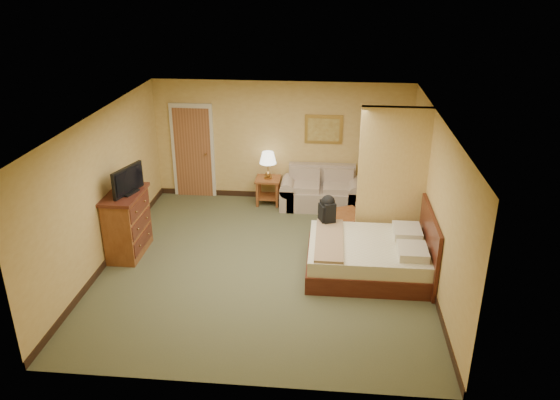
# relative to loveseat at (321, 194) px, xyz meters

# --- Properties ---
(floor) EXTENTS (6.00, 6.00, 0.00)m
(floor) POSITION_rel_loveseat_xyz_m (-0.89, -2.57, -0.28)
(floor) COLOR #4F5134
(floor) RESTS_ON ground
(ceiling) EXTENTS (6.00, 6.00, 0.00)m
(ceiling) POSITION_rel_loveseat_xyz_m (-0.89, -2.57, 2.32)
(ceiling) COLOR white
(ceiling) RESTS_ON back_wall
(back_wall) EXTENTS (5.50, 0.02, 2.60)m
(back_wall) POSITION_rel_loveseat_xyz_m (-0.89, 0.43, 1.02)
(back_wall) COLOR tan
(back_wall) RESTS_ON floor
(left_wall) EXTENTS (0.02, 6.00, 2.60)m
(left_wall) POSITION_rel_loveseat_xyz_m (-3.64, -2.57, 1.02)
(left_wall) COLOR tan
(left_wall) RESTS_ON floor
(right_wall) EXTENTS (0.02, 6.00, 2.60)m
(right_wall) POSITION_rel_loveseat_xyz_m (1.86, -2.57, 1.02)
(right_wall) COLOR tan
(right_wall) RESTS_ON floor
(partition) EXTENTS (1.20, 0.15, 2.60)m
(partition) POSITION_rel_loveseat_xyz_m (1.26, -1.65, 1.02)
(partition) COLOR tan
(partition) RESTS_ON floor
(door) EXTENTS (0.94, 0.16, 2.10)m
(door) POSITION_rel_loveseat_xyz_m (-2.84, 0.39, 0.75)
(door) COLOR beige
(door) RESTS_ON floor
(baseboard) EXTENTS (5.50, 0.02, 0.12)m
(baseboard) POSITION_rel_loveseat_xyz_m (-0.89, 0.42, -0.22)
(baseboard) COLOR black
(baseboard) RESTS_ON floor
(loveseat) EXTENTS (1.73, 0.80, 0.87)m
(loveseat) POSITION_rel_loveseat_xyz_m (0.00, 0.00, 0.00)
(loveseat) COLOR tan
(loveseat) RESTS_ON floor
(side_table) EXTENTS (0.53, 0.53, 0.58)m
(side_table) POSITION_rel_loveseat_xyz_m (-1.15, 0.08, 0.10)
(side_table) COLOR brown
(side_table) RESTS_ON floor
(table_lamp) EXTENTS (0.36, 0.36, 0.59)m
(table_lamp) POSITION_rel_loveseat_xyz_m (-1.15, 0.08, 0.74)
(table_lamp) COLOR #A4783C
(table_lamp) RESTS_ON side_table
(coffee_table) EXTENTS (0.92, 0.92, 0.45)m
(coffee_table) POSITION_rel_loveseat_xyz_m (0.45, -1.35, 0.04)
(coffee_table) COLOR brown
(coffee_table) RESTS_ON floor
(wall_picture) EXTENTS (0.80, 0.04, 0.62)m
(wall_picture) POSITION_rel_loveseat_xyz_m (0.00, 0.40, 1.32)
(wall_picture) COLOR #B78E3F
(wall_picture) RESTS_ON back_wall
(dresser) EXTENTS (0.58, 1.09, 1.17)m
(dresser) POSITION_rel_loveseat_xyz_m (-3.37, -2.40, 0.31)
(dresser) COLOR brown
(dresser) RESTS_ON floor
(tv) EXTENTS (0.29, 0.76, 0.48)m
(tv) POSITION_rel_loveseat_xyz_m (-3.27, -2.40, 1.11)
(tv) COLOR black
(tv) RESTS_ON dresser
(bed) EXTENTS (2.04, 1.74, 1.12)m
(bed) POSITION_rel_loveseat_xyz_m (0.93, -2.67, 0.02)
(bed) COLOR #43180F
(bed) RESTS_ON floor
(backpack) EXTENTS (0.30, 0.36, 0.53)m
(backpack) POSITION_rel_loveseat_xyz_m (0.15, -1.96, 0.54)
(backpack) COLOR black
(backpack) RESTS_ON bed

